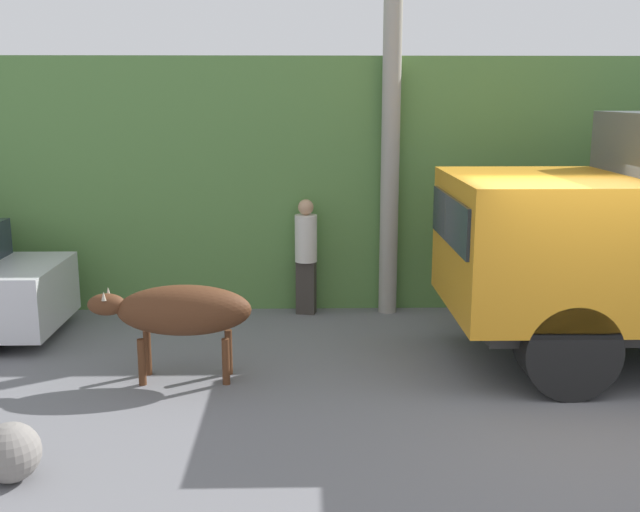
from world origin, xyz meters
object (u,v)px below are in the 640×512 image
brown_cow (180,311)px  pedestrian_on_hill (306,251)px  roadside_rock (10,452)px  utility_pole (391,104)px

brown_cow → pedestrian_on_hill: (1.48, 2.72, 0.14)m
brown_cow → pedestrian_on_hill: 3.10m
pedestrian_on_hill → roadside_rock: bearing=76.3°
roadside_rock → pedestrian_on_hill: bearing=62.9°
brown_cow → utility_pole: (2.75, 2.79, 2.35)m
pedestrian_on_hill → utility_pole: 2.55m
utility_pole → roadside_rock: (-3.87, -5.16, -2.93)m
brown_cow → roadside_rock: 2.68m
utility_pole → roadside_rock: 7.08m
utility_pole → pedestrian_on_hill: bearing=-177.0°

